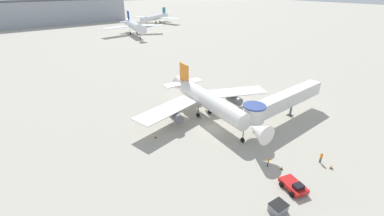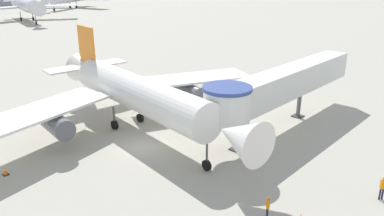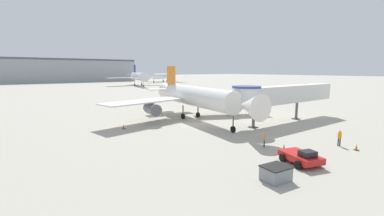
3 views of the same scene
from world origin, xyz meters
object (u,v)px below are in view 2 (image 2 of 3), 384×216
(main_airplane, at_px, (135,93))
(ground_crew_marshaller, at_px, (383,186))
(ground_crew_wing_walker, at_px, (268,206))
(jet_bridge, at_px, (279,85))
(traffic_cone_port_wing, at_px, (5,171))
(background_jet_blue_tail, at_px, (26,5))

(main_airplane, distance_m, ground_crew_marshaller, 22.58)
(ground_crew_marshaller, relative_size, ground_crew_wing_walker, 1.05)
(jet_bridge, xyz_separation_m, traffic_cone_port_wing, (-22.67, 10.35, -4.25))
(ground_crew_marshaller, relative_size, background_jet_blue_tail, 0.05)
(main_airplane, bearing_deg, background_jet_blue_tail, 78.20)
(main_airplane, height_order, ground_crew_wing_walker, main_airplane)
(jet_bridge, xyz_separation_m, ground_crew_wing_walker, (-13.28, -7.57, -3.60))
(jet_bridge, distance_m, background_jet_blue_tail, 110.15)
(traffic_cone_port_wing, bearing_deg, ground_crew_wing_walker, -62.36)
(ground_crew_marshaller, distance_m, ground_crew_wing_walker, 8.66)
(main_airplane, height_order, ground_crew_marshaller, main_airplane)
(ground_crew_marshaller, bearing_deg, ground_crew_wing_walker, -165.29)
(jet_bridge, xyz_separation_m, background_jet_blue_tail, (22.56, 107.81, 0.50))
(traffic_cone_port_wing, bearing_deg, main_airplane, -2.06)
(traffic_cone_port_wing, relative_size, ground_crew_marshaller, 0.40)
(jet_bridge, relative_size, ground_crew_marshaller, 13.03)
(traffic_cone_port_wing, bearing_deg, jet_bridge, -24.55)
(main_airplane, distance_m, ground_crew_wing_walker, 18.02)
(main_airplane, relative_size, ground_crew_wing_walker, 18.28)
(ground_crew_marshaller, height_order, background_jet_blue_tail, background_jet_blue_tail)
(ground_crew_marshaller, bearing_deg, traffic_cone_port_wing, 173.06)
(traffic_cone_port_wing, height_order, ground_crew_wing_walker, ground_crew_wing_walker)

